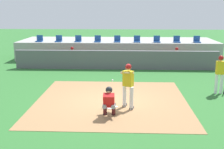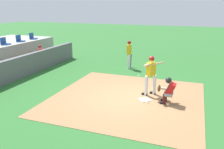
% 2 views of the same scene
% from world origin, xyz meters
% --- Properties ---
extents(ground_plane, '(80.00, 80.00, 0.00)m').
position_xyz_m(ground_plane, '(0.00, 0.00, 0.00)').
color(ground_plane, '#2D6B2D').
extents(dirt_infield, '(6.40, 6.40, 0.01)m').
position_xyz_m(dirt_infield, '(0.00, 0.00, 0.01)').
color(dirt_infield, '#9E754C').
rests_on(dirt_infield, ground).
extents(home_plate, '(0.62, 0.62, 0.02)m').
position_xyz_m(home_plate, '(0.00, -0.80, 0.02)').
color(home_plate, white).
rests_on(home_plate, dirt_infield).
extents(batter_at_plate, '(0.56, 0.90, 1.80)m').
position_xyz_m(batter_at_plate, '(0.69, -0.88, 1.04)').
color(batter_at_plate, silver).
rests_on(batter_at_plate, ground).
extents(catcher_crouched, '(0.48, 1.61, 1.13)m').
position_xyz_m(catcher_crouched, '(-0.00, -1.73, 0.61)').
color(catcher_crouched, gray).
rests_on(catcher_crouched, ground).
extents(on_deck_batter, '(0.58, 0.23, 1.79)m').
position_xyz_m(on_deck_batter, '(4.93, 1.33, 1.02)').
color(on_deck_batter, silver).
rests_on(on_deck_batter, ground).
extents(dugout_wall, '(13.00, 0.30, 1.20)m').
position_xyz_m(dugout_wall, '(0.00, 6.50, 0.60)').
color(dugout_wall, '#59595E').
rests_on(dugout_wall, ground).
extents(dugout_player_1, '(0.49, 0.70, 1.30)m').
position_xyz_m(dugout_player_1, '(4.02, 7.34, 0.67)').
color(dugout_player_1, '#939399').
rests_on(dugout_player_1, ground).
extents(stadium_seat_6, '(0.46, 0.46, 0.48)m').
position_xyz_m(stadium_seat_6, '(2.89, 9.38, 1.53)').
color(stadium_seat_6, '#1E478C').
rests_on(stadium_seat_6, stands_platform).
extents(stadium_seat_7, '(0.46, 0.46, 0.48)m').
position_xyz_m(stadium_seat_7, '(4.33, 9.38, 1.53)').
color(stadium_seat_7, '#1E478C').
rests_on(stadium_seat_7, stands_platform).
extents(stadium_seat_8, '(0.46, 0.46, 0.48)m').
position_xyz_m(stadium_seat_8, '(5.78, 9.38, 1.53)').
color(stadium_seat_8, '#1E478C').
rests_on(stadium_seat_8, stands_platform).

